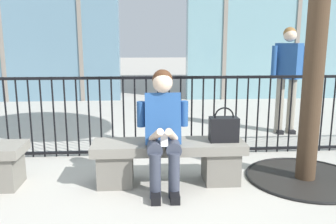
% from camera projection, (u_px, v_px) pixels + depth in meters
% --- Properties ---
extents(ground_plane, '(60.00, 60.00, 0.00)m').
position_uv_depth(ground_plane, '(169.00, 182.00, 3.73)').
color(ground_plane, '#B2ADA3').
extents(stone_bench, '(1.60, 0.44, 0.45)m').
position_uv_depth(stone_bench, '(169.00, 158.00, 3.67)').
color(stone_bench, gray).
rests_on(stone_bench, ground).
extents(seated_person_with_phone, '(0.52, 0.66, 1.21)m').
position_uv_depth(seated_person_with_phone, '(163.00, 126.00, 3.47)').
color(seated_person_with_phone, '#383D4C').
rests_on(seated_person_with_phone, ground).
extents(handbag_on_bench, '(0.30, 0.16, 0.37)m').
position_uv_depth(handbag_on_bench, '(224.00, 129.00, 3.64)').
color(handbag_on_bench, black).
rests_on(handbag_on_bench, stone_bench).
extents(bystander_at_railing, '(0.55, 0.43, 1.71)m').
position_uv_depth(bystander_at_railing, '(288.00, 72.00, 5.57)').
color(bystander_at_railing, gray).
rests_on(bystander_at_railing, ground).
extents(plaza_railing, '(8.21, 0.04, 1.05)m').
position_uv_depth(plaza_railing, '(164.00, 115.00, 4.55)').
color(plaza_railing, black).
rests_on(plaza_railing, ground).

